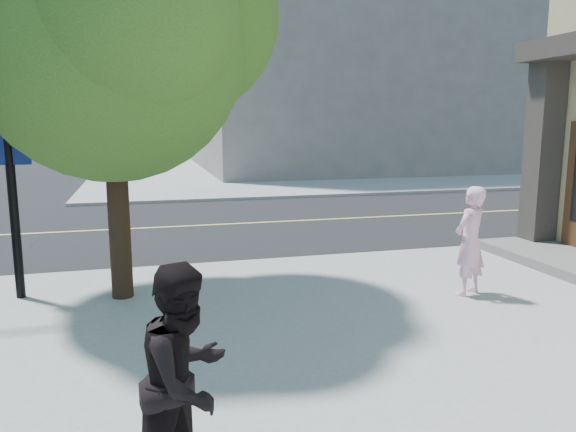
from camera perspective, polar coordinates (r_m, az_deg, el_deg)
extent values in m
plane|color=black|center=(10.86, -22.41, -5.99)|extent=(140.00, 140.00, 0.00)
cube|color=black|center=(15.22, -20.31, -1.48)|extent=(140.00, 9.00, 0.01)
cube|color=gray|center=(34.18, 5.68, 5.08)|extent=(29.00, 25.00, 0.12)
cube|color=slate|center=(11.54, 27.63, -4.39)|extent=(1.60, 4.00, 0.18)
cube|color=#35302B|center=(12.87, 24.88, 6.23)|extent=(0.55, 0.55, 4.20)
cube|color=slate|center=(34.99, 6.38, 16.76)|extent=(18.00, 16.00, 14.00)
imported|color=#EFAFC8|center=(9.01, 18.32, -2.47)|extent=(0.74, 0.65, 1.72)
imported|color=black|center=(4.16, -10.53, -16.42)|extent=(1.05, 1.06, 1.73)
cylinder|color=black|center=(8.69, -17.23, 2.23)|extent=(0.32, 0.32, 3.23)
sphere|color=#3D6C22|center=(8.69, -17.97, 16.46)|extent=(3.95, 3.95, 3.95)
sphere|color=#3D6C22|center=(9.33, -10.96, 19.60)|extent=(3.05, 3.05, 3.05)
sphere|color=#3D6C22|center=(9.59, -23.69, 19.80)|extent=(2.87, 2.87, 2.87)
sphere|color=#3D6C22|center=(7.75, -15.64, 19.47)|extent=(2.69, 2.69, 2.69)
cylinder|color=black|center=(9.19, -27.00, 6.68)|extent=(0.14, 0.14, 4.73)
cube|color=white|center=(9.16, -26.99, 10.20)|extent=(0.62, 0.04, 0.23)
cube|color=navy|center=(9.16, -26.71, 6.69)|extent=(0.51, 0.04, 0.62)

